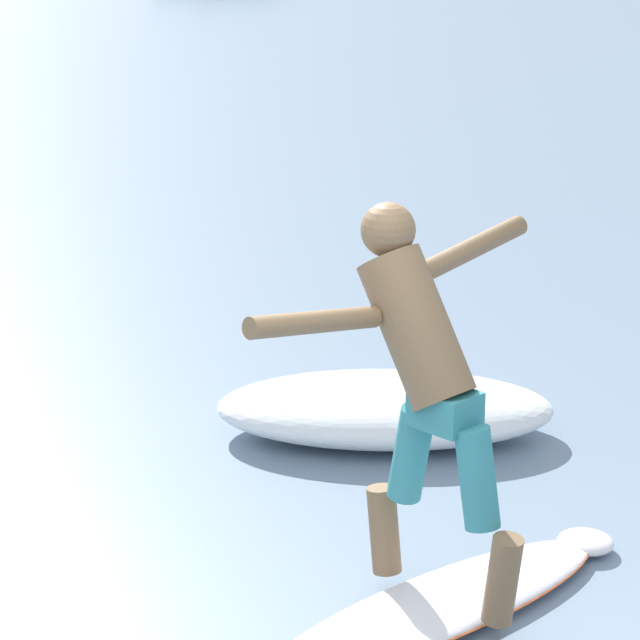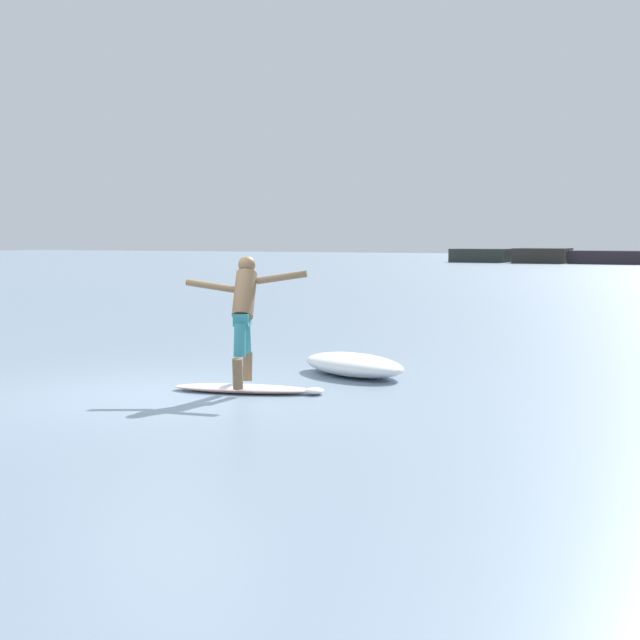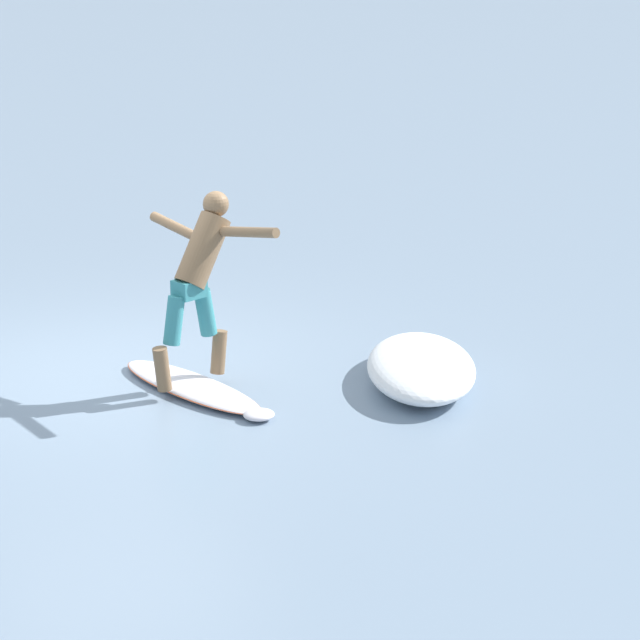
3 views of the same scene
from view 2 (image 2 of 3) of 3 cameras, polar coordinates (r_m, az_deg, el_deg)
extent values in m
plane|color=#768BA1|center=(11.74, -9.57, -4.64)|extent=(200.00, 200.00, 0.00)
cube|color=#2F3430|center=(74.44, 10.27, 4.09)|extent=(4.58, 3.25, 1.09)
cube|color=#302E2A|center=(73.15, 14.07, 4.02)|extent=(4.23, 4.49, 1.17)
cube|color=#302A31|center=(72.19, 17.98, 3.85)|extent=(5.61, 3.82, 1.00)
ellipsoid|color=white|center=(11.70, -4.96, -4.39)|extent=(1.93, 0.98, 0.10)
ellipsoid|color=white|center=(11.47, -0.37, -4.55)|extent=(0.33, 0.33, 0.08)
ellipsoid|color=#DB5B2D|center=(11.70, -4.96, -4.39)|extent=(1.94, 1.00, 0.04)
cone|color=black|center=(11.95, -8.49, -4.76)|extent=(0.06, 0.06, 0.14)
cone|color=black|center=(11.78, -8.11, -4.90)|extent=(0.06, 0.06, 0.14)
cone|color=black|center=(12.03, -7.69, -4.68)|extent=(0.06, 0.06, 0.14)
cylinder|color=brown|center=(11.98, -4.66, -2.97)|extent=(0.18, 0.21, 0.40)
cylinder|color=teal|center=(11.78, -4.81, -1.11)|extent=(0.22, 0.26, 0.44)
cylinder|color=brown|center=(11.34, -5.29, -3.45)|extent=(0.18, 0.21, 0.40)
cylinder|color=teal|center=(11.43, -5.16, -1.31)|extent=(0.22, 0.26, 0.44)
cube|color=teal|center=(11.58, -4.99, 0.03)|extent=(0.28, 0.31, 0.16)
cylinder|color=brown|center=(11.72, -4.85, 1.63)|extent=(0.46, 0.63, 0.69)
sphere|color=brown|center=(11.86, -4.71, 3.55)|extent=(0.23, 0.23, 0.23)
cylinder|color=brown|center=(11.92, -7.00, 2.18)|extent=(0.67, 0.32, 0.21)
cylinder|color=brown|center=(11.74, -2.46, 2.74)|extent=(0.67, 0.32, 0.20)
ellipsoid|color=white|center=(13.04, 2.16, -2.87)|extent=(2.11, 1.68, 0.32)
camera|label=1|loc=(10.16, -35.92, 11.05)|focal=85.00mm
camera|label=3|loc=(8.37, 75.97, 18.83)|focal=85.00mm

